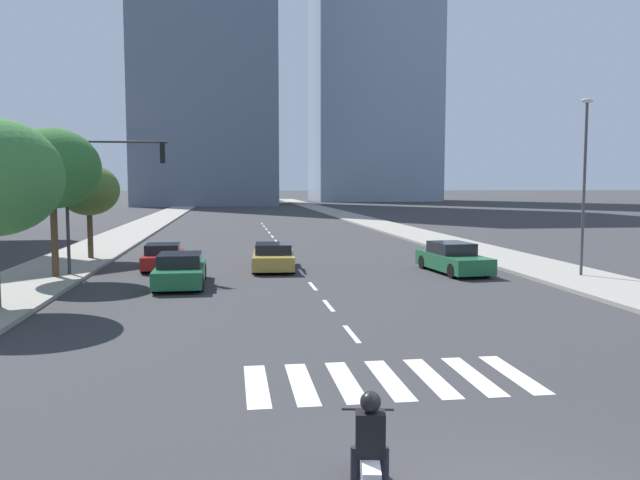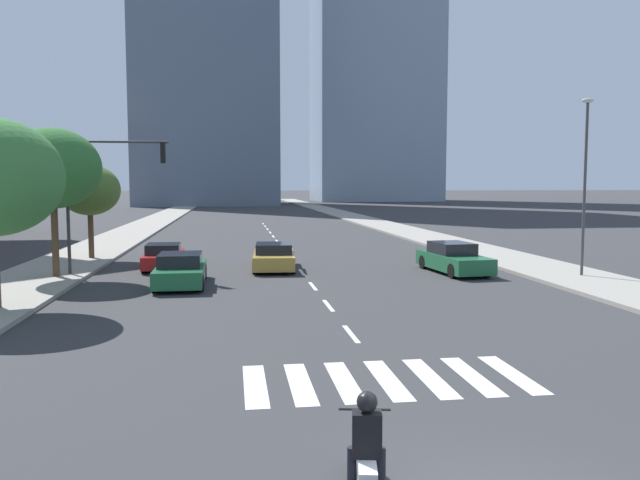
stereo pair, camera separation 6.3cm
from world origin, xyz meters
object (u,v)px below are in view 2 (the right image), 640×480
object	(u,v)px
traffic_signal_far	(105,177)
sedan_gold_3	(274,257)
street_tree_third	(90,190)
sedan_green_1	(181,270)
street_lamp_east	(585,173)
street_tree_second	(53,169)
sedan_green_0	(453,259)
sedan_red_2	(164,257)
motorcycle_lead	(366,461)

from	to	relation	value
traffic_signal_far	sedan_gold_3	bearing A→B (deg)	10.58
sedan_gold_3	street_tree_third	world-z (taller)	street_tree_third
sedan_green_1	sedan_gold_3	bearing A→B (deg)	-42.92
street_lamp_east	street_tree_second	size ratio (longest dim) A/B	1.20
street_lamp_east	street_tree_second	bearing A→B (deg)	172.79
sedan_green_0	sedan_red_2	distance (m)	13.53
street_tree_second	street_tree_third	world-z (taller)	street_tree_second
motorcycle_lead	sedan_red_2	bearing A→B (deg)	21.92
street_tree_second	sedan_gold_3	bearing A→B (deg)	12.03
sedan_green_1	street_tree_third	size ratio (longest dim) A/B	0.95
sedan_green_1	sedan_red_2	distance (m)	5.38
street_tree_third	sedan_gold_3	bearing A→B (deg)	-27.29
sedan_green_1	sedan_gold_3	xyz separation A→B (m)	(3.96, 4.30, -0.02)
motorcycle_lead	street_tree_third	bearing A→B (deg)	28.46
motorcycle_lead	sedan_red_2	size ratio (longest dim) A/B	0.50
sedan_green_1	street_lamp_east	xyz separation A→B (m)	(16.71, -0.46, 3.84)
street_lamp_east	street_tree_second	world-z (taller)	street_lamp_east
sedan_green_0	traffic_signal_far	xyz separation A→B (m)	(-15.29, 0.88, 3.66)
sedan_red_2	street_tree_second	bearing A→B (deg)	123.74
traffic_signal_far	street_tree_second	distance (m)	2.08
sedan_green_0	traffic_signal_far	world-z (taller)	traffic_signal_far
traffic_signal_far	street_tree_third	xyz separation A→B (m)	(-1.96, 6.15, -0.60)
motorcycle_lead	sedan_green_0	bearing A→B (deg)	-12.59
sedan_red_2	street_lamp_east	xyz separation A→B (m)	(17.91, -5.71, 3.89)
sedan_red_2	street_lamp_east	distance (m)	19.19
street_tree_third	sedan_red_2	bearing A→B (deg)	-43.04
sedan_green_1	sedan_gold_3	world-z (taller)	sedan_green_1
sedan_red_2	street_lamp_east	bearing A→B (deg)	-109.38
sedan_red_2	sedan_gold_3	size ratio (longest dim) A/B	0.90
motorcycle_lead	traffic_signal_far	size ratio (longest dim) A/B	0.35
sedan_green_1	sedan_gold_3	size ratio (longest dim) A/B	0.98
sedan_gold_3	traffic_signal_far	distance (m)	8.31
motorcycle_lead	street_lamp_east	distance (m)	22.08
motorcycle_lead	sedan_green_0	xyz separation A→B (m)	(8.30, 19.88, 0.04)
sedan_green_0	street_lamp_east	bearing A→B (deg)	56.81
street_lamp_east	sedan_gold_3	bearing A→B (deg)	159.52
motorcycle_lead	street_tree_second	size ratio (longest dim) A/B	0.34
sedan_green_0	traffic_signal_far	bearing A→B (deg)	-98.71
motorcycle_lead	sedan_red_2	world-z (taller)	motorcycle_lead
sedan_red_2	street_tree_second	world-z (taller)	street_tree_second
traffic_signal_far	street_tree_second	xyz separation A→B (m)	(-1.96, -0.61, 0.35)
sedan_green_0	sedan_gold_3	distance (m)	8.29
sedan_green_1	street_tree_third	distance (m)	10.96
sedan_green_0	sedan_gold_3	bearing A→B (deg)	-111.14
motorcycle_lead	traffic_signal_far	world-z (taller)	traffic_signal_far
motorcycle_lead	sedan_green_1	xyz separation A→B (m)	(-3.65, 17.84, 0.02)
sedan_gold_3	traffic_signal_far	xyz separation A→B (m)	(-7.31, -1.37, 3.71)
sedan_green_1	sedan_red_2	bearing A→B (deg)	12.63
sedan_red_2	traffic_signal_far	bearing A→B (deg)	135.40
sedan_green_0	street_tree_second	xyz separation A→B (m)	(-17.25, 0.27, 4.01)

